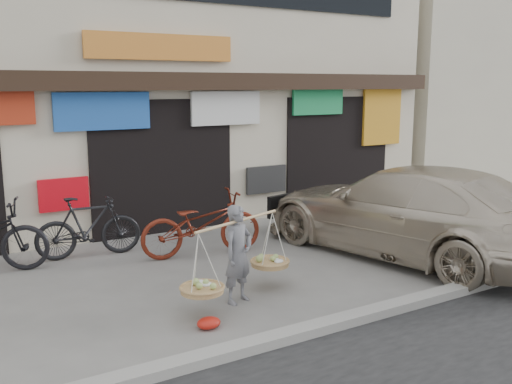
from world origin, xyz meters
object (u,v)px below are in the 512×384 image
bike_2 (201,224)px  suv (406,211)px  bike_1 (88,227)px  street_vendor (238,259)px

bike_2 → suv: size_ratio=0.37×
bike_2 → bike_1: bearing=70.5°
street_vendor → bike_1: 3.41m
street_vendor → bike_2: (0.53, 2.26, -0.05)m
street_vendor → bike_2: 2.32m
street_vendor → bike_1: (-1.21, 3.19, -0.08)m
bike_1 → bike_2: size_ratio=0.83×
street_vendor → bike_1: street_vendor is taller
bike_2 → suv: bearing=-111.8°
suv → street_vendor: bearing=-4.4°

